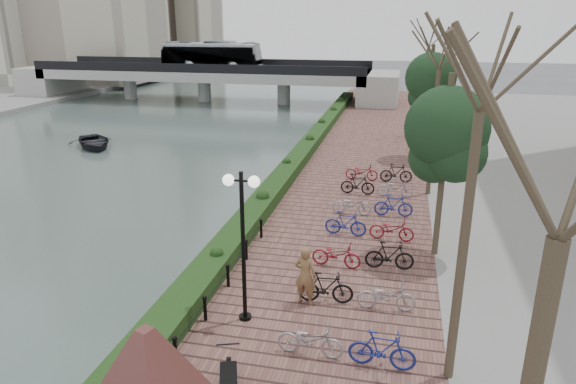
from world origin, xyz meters
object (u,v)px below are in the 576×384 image
(lamppost, at_px, (242,214))
(motorcycle, at_px, (229,384))
(boat, at_px, (93,142))
(pedestrian, at_px, (305,275))

(lamppost, bearing_deg, motorcycle, -78.75)
(motorcycle, bearing_deg, boat, 109.10)
(pedestrian, distance_m, boat, 26.09)
(pedestrian, xyz_separation_m, boat, (-18.69, 18.19, -0.97))
(motorcycle, xyz_separation_m, boat, (-17.84, 22.79, -0.58))
(pedestrian, height_order, boat, pedestrian)
(motorcycle, relative_size, pedestrian, 0.93)
(lamppost, bearing_deg, boat, 131.52)
(lamppost, xyz_separation_m, pedestrian, (1.52, 1.21, -2.28))
(pedestrian, relative_size, boat, 0.44)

